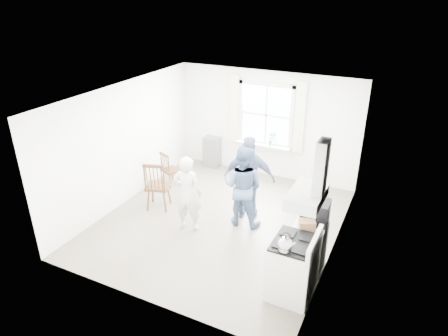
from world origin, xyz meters
TOP-DOWN VIEW (x-y plane):
  - room_shell at (0.00, 0.00)m, footprint 4.62×5.12m
  - window_assembly at (0.00, 2.45)m, footprint 1.88×0.24m
  - range_hood at (2.07, -1.35)m, footprint 0.45×0.76m
  - shelf_unit at (-1.40, 2.33)m, footprint 0.40×0.30m
  - gas_stove at (1.91, -1.35)m, footprint 0.68×0.76m
  - kettle at (1.84, -1.61)m, footprint 0.22×0.22m
  - low_cabinet at (1.98, -0.65)m, footprint 0.50×0.55m
  - stereo_stack at (2.01, -0.60)m, footprint 0.44×0.39m
  - cardboard_box at (1.96, -0.88)m, footprint 0.30×0.26m
  - windsor_chair_a at (-1.40, -0.18)m, footprint 0.59×0.58m
  - windsor_chair_b at (-1.80, 0.84)m, footprint 0.47×0.47m
  - person_left at (-0.45, -0.49)m, footprint 0.67×0.67m
  - person_mid at (0.41, 0.16)m, footprint 0.86×0.86m
  - person_right at (0.44, 0.42)m, footprint 1.25×1.25m
  - potted_plant at (0.21, 2.36)m, footprint 0.21×0.21m

SIDE VIEW (x-z plane):
  - shelf_unit at x=-1.40m, z-range 0.00..0.80m
  - low_cabinet at x=1.98m, z-range 0.00..0.90m
  - gas_stove at x=1.91m, z-range -0.08..1.04m
  - windsor_chair_b at x=-1.80m, z-range 0.09..0.96m
  - windsor_chair_a at x=-1.40m, z-range 0.12..1.22m
  - person_left at x=-0.45m, z-range 0.00..1.54m
  - person_mid at x=0.41m, z-range 0.00..1.65m
  - person_right at x=0.44m, z-range 0.00..1.75m
  - cardboard_box at x=1.96m, z-range 0.90..1.06m
  - potted_plant at x=0.21m, z-range 0.85..1.21m
  - kettle at x=1.84m, z-range 0.90..1.21m
  - stereo_stack at x=2.01m, z-range 0.90..1.28m
  - room_shell at x=0.00m, z-range -0.02..2.62m
  - window_assembly at x=0.00m, z-range 0.61..2.31m
  - range_hood at x=2.07m, z-range 1.43..2.37m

